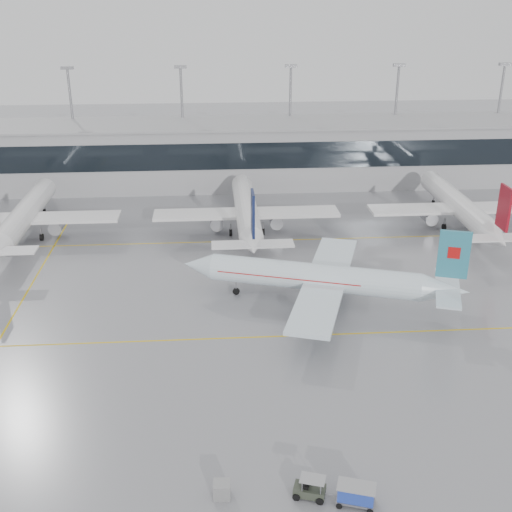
{
  "coord_description": "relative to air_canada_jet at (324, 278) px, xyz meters",
  "views": [
    {
      "loc": [
        -5.39,
        -63.72,
        37.05
      ],
      "look_at": [
        0.0,
        12.0,
        5.0
      ],
      "focal_mm": 45.0,
      "sensor_mm": 36.0,
      "label": 1
    }
  ],
  "objects": [
    {
      "name": "terminal_glass",
      "position": [
        -8.16,
        46.76,
        3.96
      ],
      "size": [
        180.0,
        0.2,
        5.0
      ],
      "primitive_type": "cube",
      "color": "black",
      "rests_on": "ground"
    },
    {
      "name": "taxi_line_cross",
      "position": [
        -38.16,
        7.31,
        -3.53
      ],
      "size": [
        0.25,
        60.0,
        0.01
      ],
      "primitive_type": "cube",
      "color": "gold",
      "rests_on": "ground"
    },
    {
      "name": "light_masts",
      "position": [
        -8.16,
        60.31,
        9.81
      ],
      "size": [
        156.4,
        1.0,
        22.6
      ],
      "color": "gray",
      "rests_on": "ground"
    },
    {
      "name": "terminal_roof",
      "position": [
        -8.16,
        54.31,
        8.66
      ],
      "size": [
        182.0,
        16.0,
        0.4
      ],
      "primitive_type": "cube",
      "color": "gray",
      "rests_on": "ground"
    },
    {
      "name": "baggage_tug",
      "position": [
        -6.59,
        -32.7,
        -2.9
      ],
      "size": [
        3.78,
        2.22,
        1.8
      ],
      "rotation": [
        0.0,
        0.0,
        -0.31
      ],
      "color": "#30362B",
      "rests_on": "ground"
    },
    {
      "name": "air_canada_jet",
      "position": [
        0.0,
        0.0,
        0.0
      ],
      "size": [
        35.05,
        28.47,
        11.19
      ],
      "rotation": [
        0.0,
        0.0,
        2.83
      ],
      "color": "silver",
      "rests_on": "ground"
    },
    {
      "name": "baggage_cart",
      "position": [
        -3.16,
        -33.8,
        -2.48
      ],
      "size": [
        3.28,
        2.44,
        1.82
      ],
      "rotation": [
        0.0,
        0.0,
        -0.31
      ],
      "color": "gray",
      "rests_on": "ground"
    },
    {
      "name": "gse_unit",
      "position": [
        -13.44,
        -32.24,
        -2.87
      ],
      "size": [
        1.4,
        1.31,
        1.34
      ],
      "primitive_type": "cube",
      "rotation": [
        0.0,
        0.0,
        -0.05
      ],
      "color": "gray",
      "rests_on": "ground"
    },
    {
      "name": "taxi_line_north",
      "position": [
        -8.16,
        22.31,
        -3.53
      ],
      "size": [
        120.0,
        0.25,
        0.01
      ],
      "primitive_type": "cube",
      "color": "gold",
      "rests_on": "ground"
    },
    {
      "name": "ground",
      "position": [
        -8.16,
        -7.69,
        -3.54
      ],
      "size": [
        320.0,
        320.0,
        0.0
      ],
      "primitive_type": "plane",
      "color": "gray",
      "rests_on": "ground"
    },
    {
      "name": "parked_jet_c",
      "position": [
        -8.16,
        26.0,
        0.17
      ],
      "size": [
        29.64,
        36.96,
        11.72
      ],
      "rotation": [
        0.0,
        0.0,
        1.57
      ],
      "color": "silver",
      "rests_on": "ground"
    },
    {
      "name": "terminal",
      "position": [
        -8.16,
        54.31,
        2.46
      ],
      "size": [
        180.0,
        15.0,
        12.0
      ],
      "primitive_type": "cube",
      "color": "gray",
      "rests_on": "ground"
    },
    {
      "name": "taxi_line_main",
      "position": [
        -8.16,
        -7.69,
        -3.53
      ],
      "size": [
        120.0,
        0.25,
        0.01
      ],
      "primitive_type": "cube",
      "color": "gold",
      "rests_on": "ground"
    },
    {
      "name": "parked_jet_d",
      "position": [
        26.84,
        26.0,
        0.17
      ],
      "size": [
        29.64,
        36.96,
        11.72
      ],
      "rotation": [
        0.0,
        0.0,
        1.57
      ],
      "color": "silver",
      "rests_on": "ground"
    },
    {
      "name": "parked_jet_b",
      "position": [
        -43.16,
        26.0,
        0.17
      ],
      "size": [
        29.64,
        36.96,
        11.72
      ],
      "rotation": [
        0.0,
        0.0,
        1.57
      ],
      "color": "silver",
      "rests_on": "ground"
    }
  ]
}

